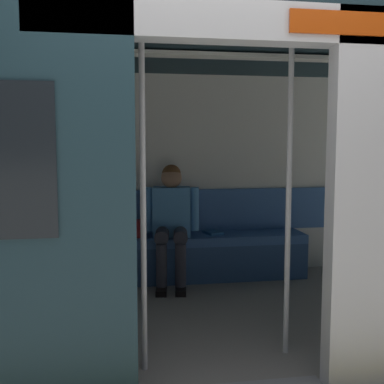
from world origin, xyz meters
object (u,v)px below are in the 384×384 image
person_seated (171,216)px  handbag (128,229)px  grab_pole_door (143,202)px  train_car (187,132)px  book (213,232)px  grab_pole_far (289,197)px  bench_seat (180,247)px

person_seated → handbag: bearing=-10.5°
person_seated → grab_pole_door: size_ratio=0.57×
train_car → handbag: bearing=-66.8°
person_seated → grab_pole_door: bearing=77.9°
handbag → book: (-0.88, -0.04, -0.07)m
handbag → grab_pole_far: (-1.00, 1.80, 0.50)m
handbag → grab_pole_far: bearing=119.0°
person_seated → book: size_ratio=5.43×
train_car → book: train_car is taller
person_seated → grab_pole_far: (-0.56, 1.72, 0.37)m
person_seated → handbag: person_seated is taller
person_seated → grab_pole_far: grab_pole_far is taller
person_seated → grab_pole_far: bearing=108.2°
train_car → book: bearing=-112.2°
book → person_seated: bearing=-1.4°
handbag → grab_pole_far: 2.12m
train_car → person_seated: 1.25m
bench_seat → handbag: handbag is taller
bench_seat → handbag: (0.52, -0.03, 0.19)m
book → grab_pole_far: bearing=77.3°
person_seated → grab_pole_far: size_ratio=0.57×
train_car → bench_seat: 1.52m
person_seated → book: 0.51m
bench_seat → grab_pole_far: grab_pole_far is taller
train_car → book: size_ratio=29.09×
train_car → grab_pole_door: size_ratio=3.04×
book → grab_pole_far: size_ratio=0.10×
bench_seat → book: 0.39m
person_seated → train_car: bearing=90.7°
bench_seat → person_seated: bearing=29.8°
grab_pole_door → train_car: bearing=-115.1°
handbag → book: bearing=-177.5°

